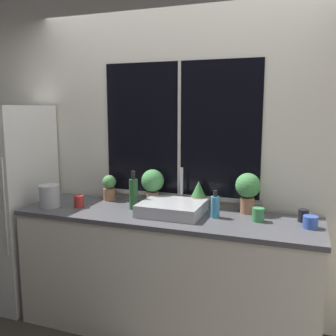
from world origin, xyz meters
The scene contains 16 objects.
wall_back centered at (0.00, 0.68, 1.35)m, with size 8.00×0.09×2.70m.
wall_left centered at (-2.09, 1.50, 1.35)m, with size 0.06×7.00×2.70m.
counter centered at (0.00, 0.31, 0.47)m, with size 2.26×0.64×0.93m.
refrigerator centered at (-1.49, 0.32, 0.87)m, with size 0.63×0.67×1.74m.
sink centered at (0.05, 0.33, 0.98)m, with size 0.46×0.45×0.32m.
potted_plant_far_left centered at (-0.60, 0.54, 1.05)m, with size 0.12×0.12×0.22m.
potted_plant_center_left centered at (-0.19, 0.54, 1.11)m, with size 0.19×0.19×0.29m.
potted_plant_center_right centered at (0.19, 0.54, 1.04)m, with size 0.12×0.12×0.22m.
potted_plant_far_right centered at (0.57, 0.54, 1.12)m, with size 0.19×0.19×0.31m.
soap_bottle centered at (0.37, 0.34, 1.02)m, with size 0.06×0.06×0.20m.
bottle_tall centered at (-0.28, 0.35, 1.06)m, with size 0.07×0.07×0.30m.
mug_green centered at (0.68, 0.36, 0.98)m, with size 0.08×0.08×0.10m.
mug_blue centered at (1.02, 0.32, 0.98)m, with size 0.10×0.10×0.08m.
mug_black centered at (0.97, 0.46, 0.98)m, with size 0.07×0.07×0.09m.
mug_red centered at (-0.72, 0.25, 0.98)m, with size 0.08×0.08×0.09m.
kettle centered at (-0.94, 0.18, 1.03)m, with size 0.16×0.16×0.20m.
Camera 1 is at (0.95, -2.23, 1.72)m, focal length 40.00 mm.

